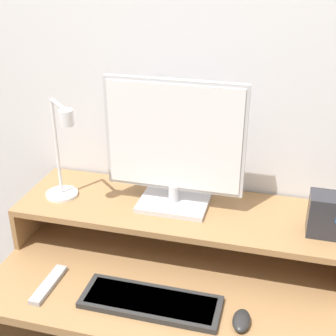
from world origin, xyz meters
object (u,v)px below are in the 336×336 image
object	(u,v)px
desk_lamp	(62,160)
keyboard	(151,302)
monitor	(174,146)
remote_control	(49,285)
router_dock	(326,215)
mouse	(241,320)

from	to	relation	value
desk_lamp	keyboard	size ratio (longest dim) A/B	0.86
monitor	keyboard	distance (m)	0.50
remote_control	router_dock	bearing A→B (deg)	19.09
monitor	remote_control	bearing A→B (deg)	-134.42
mouse	monitor	bearing A→B (deg)	130.12
monitor	mouse	distance (m)	0.58
keyboard	remote_control	size ratio (longest dim) A/B	2.31
desk_lamp	mouse	size ratio (longest dim) A/B	4.01
monitor	mouse	world-z (taller)	monitor
desk_lamp	remote_control	size ratio (longest dim) A/B	1.99
remote_control	mouse	bearing A→B (deg)	-0.63
monitor	mouse	xyz separation A→B (m)	(0.29, -0.34, -0.37)
desk_lamp	mouse	xyz separation A→B (m)	(0.66, -0.27, -0.30)
router_dock	remote_control	size ratio (longest dim) A/B	0.73
desk_lamp	mouse	world-z (taller)	desk_lamp
monitor	remote_control	distance (m)	0.60
monitor	remote_control	size ratio (longest dim) A/B	2.54
desk_lamp	keyboard	world-z (taller)	desk_lamp
monitor	mouse	size ratio (longest dim) A/B	5.12
desk_lamp	router_dock	distance (m)	0.88
router_dock	monitor	bearing A→B (deg)	174.56
monitor	desk_lamp	xyz separation A→B (m)	(-0.38, -0.07, -0.07)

